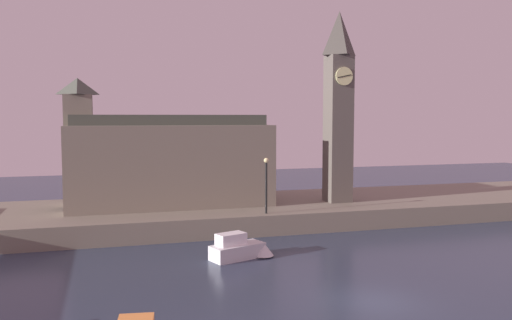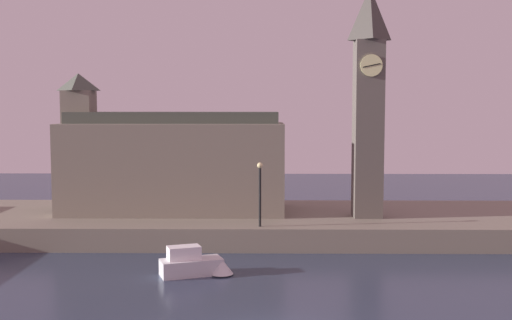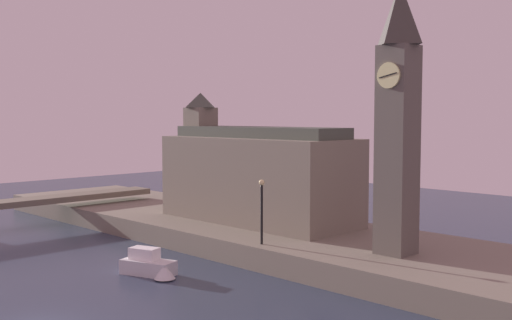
{
  "view_description": "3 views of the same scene",
  "coord_description": "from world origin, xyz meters",
  "px_view_note": "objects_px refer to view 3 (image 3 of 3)",
  "views": [
    {
      "loc": [
        -11.65,
        -21.05,
        8.46
      ],
      "look_at": [
        -0.86,
        16.4,
        5.28
      ],
      "focal_mm": 36.99,
      "sensor_mm": 36.0,
      "label": 1
    },
    {
      "loc": [
        -0.27,
        -23.74,
        8.99
      ],
      "look_at": [
        -0.75,
        14.3,
        5.75
      ],
      "focal_mm": 43.79,
      "sensor_mm": 36.0,
      "label": 2
    },
    {
      "loc": [
        25.83,
        -11.58,
        9.45
      ],
      "look_at": [
        -3.2,
        17.12,
        6.5
      ],
      "focal_mm": 42.79,
      "sensor_mm": 36.0,
      "label": 3
    }
  ],
  "objects_px": {
    "clock_tower": "(398,115)",
    "parliament_hall": "(254,174)",
    "streetlamp": "(262,204)",
    "boat_ferry_white": "(151,266)"
  },
  "relations": [
    {
      "from": "clock_tower",
      "to": "parliament_hall",
      "type": "height_order",
      "value": "clock_tower"
    },
    {
      "from": "clock_tower",
      "to": "streetlamp",
      "type": "distance_m",
      "value": 9.85
    },
    {
      "from": "streetlamp",
      "to": "boat_ferry_white",
      "type": "xyz_separation_m",
      "value": [
        -3.39,
        -5.94,
        -3.42
      ]
    },
    {
      "from": "parliament_hall",
      "to": "streetlamp",
      "type": "distance_m",
      "value": 8.89
    },
    {
      "from": "clock_tower",
      "to": "parliament_hall",
      "type": "distance_m",
      "value": 14.78
    },
    {
      "from": "parliament_hall",
      "to": "boat_ferry_white",
      "type": "distance_m",
      "value": 13.01
    },
    {
      "from": "parliament_hall",
      "to": "streetlamp",
      "type": "height_order",
      "value": "parliament_hall"
    },
    {
      "from": "clock_tower",
      "to": "parliament_hall",
      "type": "xyz_separation_m",
      "value": [
        -13.89,
        2.22,
        -4.52
      ]
    },
    {
      "from": "clock_tower",
      "to": "boat_ferry_white",
      "type": "relative_size",
      "value": 3.69
    },
    {
      "from": "clock_tower",
      "to": "parliament_hall",
      "type": "bearing_deg",
      "value": 170.94
    }
  ]
}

